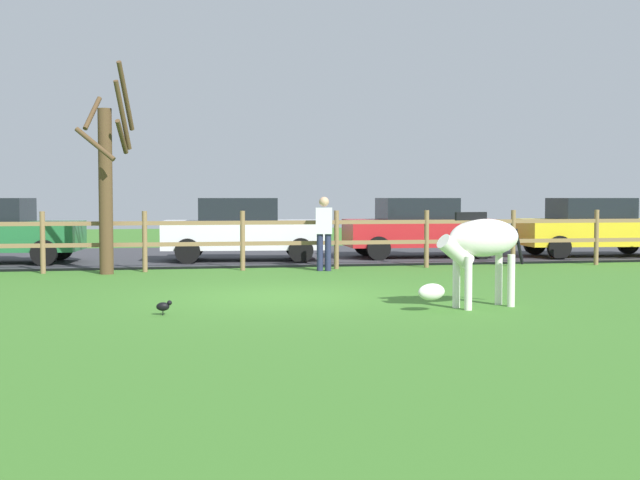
{
  "coord_description": "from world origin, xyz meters",
  "views": [
    {
      "loc": [
        -1.88,
        -13.22,
        1.63
      ],
      "look_at": [
        0.71,
        1.11,
        0.87
      ],
      "focal_mm": 46.05,
      "sensor_mm": 36.0,
      "label": 1
    }
  ],
  "objects_px": {
    "bare_tree": "(107,179)",
    "parked_car_red": "(421,227)",
    "crow_on_grass": "(164,306)",
    "parked_car_white": "(243,229)",
    "visitor_near_fence": "(324,230)",
    "zebra": "(480,245)",
    "parked_car_yellow": "(594,227)"
  },
  "relations": [
    {
      "from": "bare_tree",
      "to": "parked_car_red",
      "type": "relative_size",
      "value": 1.09
    },
    {
      "from": "crow_on_grass",
      "to": "parked_car_white",
      "type": "height_order",
      "value": "parked_car_white"
    },
    {
      "from": "parked_car_red",
      "to": "parked_car_white",
      "type": "height_order",
      "value": "same"
    },
    {
      "from": "bare_tree",
      "to": "parked_car_red",
      "type": "bearing_deg",
      "value": 20.24
    },
    {
      "from": "visitor_near_fence",
      "to": "bare_tree",
      "type": "bearing_deg",
      "value": 179.37
    },
    {
      "from": "bare_tree",
      "to": "crow_on_grass",
      "type": "height_order",
      "value": "bare_tree"
    },
    {
      "from": "crow_on_grass",
      "to": "zebra",
      "type": "bearing_deg",
      "value": -0.4
    },
    {
      "from": "parked_car_red",
      "to": "parked_car_white",
      "type": "bearing_deg",
      "value": -176.52
    },
    {
      "from": "parked_car_red",
      "to": "visitor_near_fence",
      "type": "bearing_deg",
      "value": -137.01
    },
    {
      "from": "parked_car_red",
      "to": "parked_car_yellow",
      "type": "distance_m",
      "value": 4.69
    },
    {
      "from": "crow_on_grass",
      "to": "visitor_near_fence",
      "type": "height_order",
      "value": "visitor_near_fence"
    },
    {
      "from": "bare_tree",
      "to": "zebra",
      "type": "bearing_deg",
      "value": -47.94
    },
    {
      "from": "bare_tree",
      "to": "parked_car_white",
      "type": "relative_size",
      "value": 1.07
    },
    {
      "from": "bare_tree",
      "to": "parked_car_yellow",
      "type": "relative_size",
      "value": 1.07
    },
    {
      "from": "crow_on_grass",
      "to": "parked_car_red",
      "type": "distance_m",
      "value": 11.36
    },
    {
      "from": "crow_on_grass",
      "to": "visitor_near_fence",
      "type": "distance_m",
      "value": 7.24
    },
    {
      "from": "crow_on_grass",
      "to": "parked_car_white",
      "type": "distance_m",
      "value": 9.19
    },
    {
      "from": "crow_on_grass",
      "to": "visitor_near_fence",
      "type": "bearing_deg",
      "value": 61.6
    },
    {
      "from": "parked_car_yellow",
      "to": "parked_car_white",
      "type": "xyz_separation_m",
      "value": [
        -9.36,
        0.21,
        0.0
      ]
    },
    {
      "from": "zebra",
      "to": "parked_car_white",
      "type": "height_order",
      "value": "parked_car_white"
    },
    {
      "from": "zebra",
      "to": "crow_on_grass",
      "type": "distance_m",
      "value": 4.64
    },
    {
      "from": "crow_on_grass",
      "to": "parked_car_red",
      "type": "height_order",
      "value": "parked_car_red"
    },
    {
      "from": "zebra",
      "to": "parked_car_yellow",
      "type": "bearing_deg",
      "value": 52.92
    },
    {
      "from": "bare_tree",
      "to": "parked_car_red",
      "type": "height_order",
      "value": "bare_tree"
    },
    {
      "from": "zebra",
      "to": "parked_car_yellow",
      "type": "xyz_separation_m",
      "value": [
        6.64,
        8.79,
        -0.08
      ]
    },
    {
      "from": "crow_on_grass",
      "to": "parked_car_red",
      "type": "xyz_separation_m",
      "value": [
        6.55,
        9.25,
        0.72
      ]
    },
    {
      "from": "parked_car_yellow",
      "to": "zebra",
      "type": "bearing_deg",
      "value": -127.08
    },
    {
      "from": "crow_on_grass",
      "to": "parked_car_white",
      "type": "relative_size",
      "value": 0.05
    },
    {
      "from": "visitor_near_fence",
      "to": "parked_car_yellow",
      "type": "bearing_deg",
      "value": 17.28
    },
    {
      "from": "parked_car_red",
      "to": "parked_car_yellow",
      "type": "bearing_deg",
      "value": -6.01
    },
    {
      "from": "bare_tree",
      "to": "parked_car_white",
      "type": "height_order",
      "value": "bare_tree"
    },
    {
      "from": "bare_tree",
      "to": "parked_car_white",
      "type": "bearing_deg",
      "value": 39.97
    }
  ]
}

